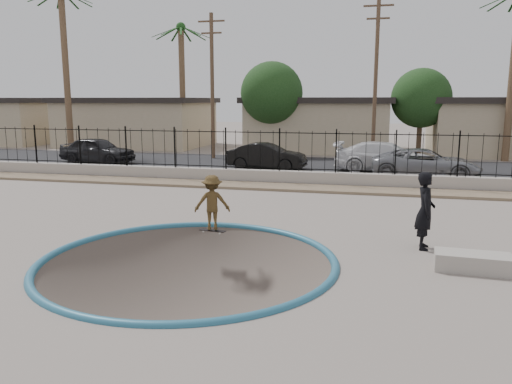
{
  "coord_description": "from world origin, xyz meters",
  "views": [
    {
      "loc": [
        4.16,
        -11.52,
        3.72
      ],
      "look_at": [
        0.91,
        2.0,
        1.16
      ],
      "focal_mm": 35.0,
      "sensor_mm": 36.0,
      "label": 1
    }
  ],
  "objects": [
    {
      "name": "car_d",
      "position": [
        6.53,
        13.4,
        0.74
      ],
      "size": [
        5.14,
        2.54,
        1.4
      ],
      "primitive_type": "imported",
      "rotation": [
        0.0,
        0.0,
        1.53
      ],
      "color": "gray",
      "rests_on": "street"
    },
    {
      "name": "skater",
      "position": [
        -0.27,
        1.6,
        0.78
      ],
      "size": [
        1.13,
        0.85,
        1.56
      ],
      "primitive_type": "imported",
      "rotation": [
        0.0,
        0.0,
        3.45
      ],
      "color": "brown",
      "rests_on": "ground"
    },
    {
      "name": "coping_ring",
      "position": [
        0.0,
        -1.0,
        0.0
      ],
      "size": [
        7.04,
        7.04,
        0.2
      ],
      "primitive_type": "torus",
      "color": "#26617D",
      "rests_on": "ground"
    },
    {
      "name": "street_tree_mid",
      "position": [
        7.0,
        24.0,
        3.84
      ],
      "size": [
        3.96,
        3.96,
        5.83
      ],
      "color": "#473323",
      "rests_on": "ground"
    },
    {
      "name": "utility_pole_left",
      "position": [
        -6.0,
        19.0,
        4.7
      ],
      "size": [
        1.7,
        0.24,
        9.0
      ],
      "color": "#473323",
      "rests_on": "ground"
    },
    {
      "name": "skateboard",
      "position": [
        -0.27,
        1.6,
        0.06
      ],
      "size": [
        0.8,
        0.3,
        0.07
      ],
      "rotation": [
        0.0,
        0.0,
        -0.14
      ],
      "color": "black",
      "rests_on": "ground"
    },
    {
      "name": "street",
      "position": [
        0.0,
        17.0,
        0.02
      ],
      "size": [
        90.0,
        8.0,
        0.04
      ],
      "primitive_type": "cube",
      "color": "black",
      "rests_on": "ground"
    },
    {
      "name": "street_tree_left",
      "position": [
        -3.0,
        23.0,
        4.19
      ],
      "size": [
        4.32,
        4.32,
        6.36
      ],
      "color": "#473323",
      "rests_on": "ground"
    },
    {
      "name": "utility_pole_mid",
      "position": [
        4.0,
        19.0,
        4.96
      ],
      "size": [
        1.7,
        0.24,
        9.5
      ],
      "color": "#473323",
      "rests_on": "ground"
    },
    {
      "name": "retaining_wall",
      "position": [
        0.0,
        10.3,
        0.3
      ],
      "size": [
        42.0,
        0.45,
        0.6
      ],
      "primitive_type": "cube",
      "color": "#A1968D",
      "rests_on": "ground"
    },
    {
      "name": "palm_mid",
      "position": [
        -10.0,
        24.0,
        6.69
      ],
      "size": [
        2.3,
        2.3,
        9.3
      ],
      "color": "brown",
      "rests_on": "ground"
    },
    {
      "name": "house_west",
      "position": [
        -15.0,
        26.5,
        1.97
      ],
      "size": [
        11.6,
        8.6,
        3.9
      ],
      "color": "tan",
      "rests_on": "ground"
    },
    {
      "name": "house_center",
      "position": [
        0.0,
        26.5,
        1.97
      ],
      "size": [
        10.6,
        8.6,
        3.9
      ],
      "color": "tan",
      "rests_on": "ground"
    },
    {
      "name": "car_b",
      "position": [
        -1.54,
        14.7,
        0.73
      ],
      "size": [
        4.32,
        1.74,
        1.39
      ],
      "primitive_type": "imported",
      "rotation": [
        0.0,
        0.0,
        1.51
      ],
      "color": "black",
      "rests_on": "street"
    },
    {
      "name": "car_a",
      "position": [
        -11.89,
        15.0,
        0.8
      ],
      "size": [
        4.64,
        2.2,
        1.53
      ],
      "primitive_type": "imported",
      "rotation": [
        0.0,
        0.0,
        1.48
      ],
      "color": "black",
      "rests_on": "street"
    },
    {
      "name": "rock_strip",
      "position": [
        0.0,
        9.2,
        0.06
      ],
      "size": [
        42.0,
        1.6,
        0.11
      ],
      "primitive_type": "cube",
      "color": "#8C745C",
      "rests_on": "ground"
    },
    {
      "name": "palm_left",
      "position": [
        -17.0,
        20.0,
        7.95
      ],
      "size": [
        2.3,
        2.3,
        11.3
      ],
      "color": "brown",
      "rests_on": "ground"
    },
    {
      "name": "fence",
      "position": [
        0.0,
        10.3,
        1.5
      ],
      "size": [
        40.0,
        0.04,
        1.8
      ],
      "color": "black",
      "rests_on": "retaining_wall"
    },
    {
      "name": "videographer",
      "position": [
        5.44,
        1.37,
        0.99
      ],
      "size": [
        0.48,
        0.73,
        1.97
      ],
      "primitive_type": "imported",
      "rotation": [
        0.0,
        0.0,
        1.56
      ],
      "color": "black",
      "rests_on": "ground"
    },
    {
      "name": "ground",
      "position": [
        0.0,
        12.0,
        -1.1
      ],
      "size": [
        120.0,
        120.0,
        2.2
      ],
      "primitive_type": "cube",
      "color": "gray",
      "rests_on": "ground"
    },
    {
      "name": "bowl_pit",
      "position": [
        0.0,
        -1.0,
        0.0
      ],
      "size": [
        6.84,
        6.84,
        1.8
      ],
      "primitive_type": null,
      "color": "#4A4139",
      "rests_on": "ground"
    },
    {
      "name": "concrete_ledge",
      "position": [
        6.36,
        -0.16,
        0.2
      ],
      "size": [
        1.64,
        0.8,
        0.4
      ],
      "primitive_type": "cube",
      "rotation": [
        0.0,
        0.0,
        -0.06
      ],
      "color": "#9D958B",
      "rests_on": "ground"
    },
    {
      "name": "house_west_far",
      "position": [
        -28.0,
        26.5,
        1.97
      ],
      "size": [
        10.6,
        8.6,
        3.9
      ],
      "color": "tan",
      "rests_on": "ground"
    },
    {
      "name": "car_c",
      "position": [
        4.75,
        15.0,
        0.81
      ],
      "size": [
        5.47,
        2.49,
        1.55
      ],
      "primitive_type": "imported",
      "rotation": [
        0.0,
        0.0,
        1.51
      ],
      "color": "silver",
      "rests_on": "street"
    }
  ]
}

